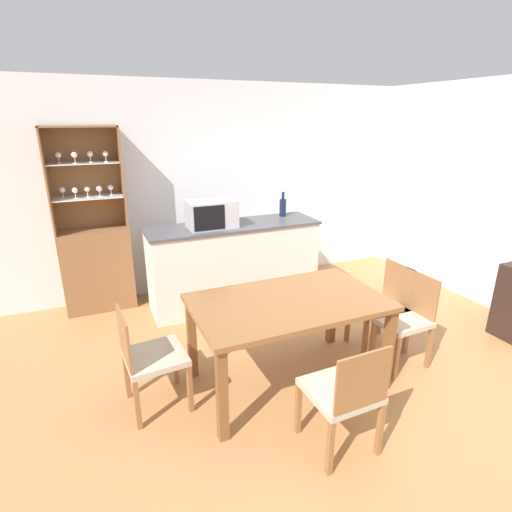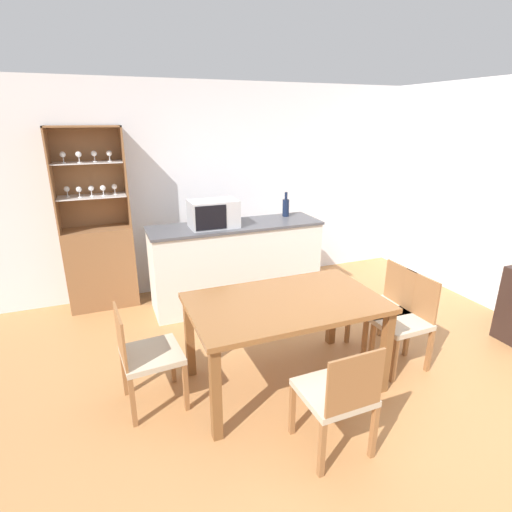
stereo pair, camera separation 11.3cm
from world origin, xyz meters
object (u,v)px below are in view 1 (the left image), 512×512
at_px(dining_chair_side_left_far, 150,357).
at_px(dining_chair_side_right_far, 382,306).
at_px(display_cabinet, 96,257).
at_px(dining_table, 288,311).
at_px(dining_chair_side_right_near, 403,318).
at_px(wine_bottle, 283,207).
at_px(dining_chair_head_near, 344,393).
at_px(microwave, 211,214).

bearing_deg(dining_chair_side_left_far, dining_chair_side_right_far, 85.72).
bearing_deg(display_cabinet, dining_chair_side_left_far, -82.66).
distance_m(display_cabinet, dining_table, 2.53).
bearing_deg(dining_chair_side_right_near, dining_chair_side_left_far, 81.04).
bearing_deg(dining_table, dining_chair_side_right_far, 7.17).
distance_m(dining_chair_side_left_far, dining_chair_side_right_near, 2.19).
relative_size(dining_table, dining_chair_side_right_far, 1.83).
xyz_separation_m(display_cabinet, wine_bottle, (2.19, -0.36, 0.47)).
height_order(dining_chair_side_left_far, dining_chair_side_right_near, same).
xyz_separation_m(dining_chair_side_left_far, dining_chair_side_right_far, (2.18, 0.00, 0.00)).
xyz_separation_m(dining_table, dining_chair_head_near, (0.00, -0.79, -0.23)).
distance_m(dining_chair_side_right_near, dining_chair_side_right_far, 0.27).
distance_m(dining_table, dining_chair_head_near, 0.82).
relative_size(display_cabinet, dining_chair_side_right_near, 2.47).
xyz_separation_m(display_cabinet, microwave, (1.22, -0.54, 0.50)).
relative_size(display_cabinet, dining_chair_side_right_far, 2.47).
bearing_deg(dining_chair_side_right_near, wine_bottle, 5.45).
relative_size(dining_table, wine_bottle, 5.10).
distance_m(dining_table, dining_chair_side_right_near, 1.12).
distance_m(display_cabinet, dining_chair_head_near, 3.23).
height_order(dining_chair_side_right_near, dining_chair_side_right_far, same).
bearing_deg(display_cabinet, dining_chair_side_right_far, -39.42).
relative_size(display_cabinet, dining_chair_head_near, 2.47).
distance_m(dining_chair_side_right_far, microwave, 2.02).
xyz_separation_m(dining_chair_side_right_far, microwave, (-1.21, 1.46, 0.69)).
bearing_deg(dining_table, microwave, 94.47).
bearing_deg(microwave, dining_chair_side_right_near, -55.04).
bearing_deg(dining_table, dining_chair_side_right_near, -7.15).
height_order(dining_chair_head_near, wine_bottle, wine_bottle).
relative_size(dining_chair_side_right_near, dining_chair_side_right_far, 1.00).
height_order(microwave, wine_bottle, microwave).
bearing_deg(dining_chair_side_right_far, wine_bottle, 9.68).
height_order(dining_chair_side_right_near, dining_chair_head_near, same).
height_order(dining_table, wine_bottle, wine_bottle).
height_order(dining_chair_side_right_far, wine_bottle, wine_bottle).
xyz_separation_m(display_cabinet, dining_chair_side_left_far, (0.26, -2.01, -0.19)).
bearing_deg(dining_table, dining_chair_side_left_far, 172.95).
bearing_deg(dining_chair_head_near, dining_table, 88.94).
bearing_deg(dining_chair_head_near, wine_bottle, 70.67).
height_order(dining_chair_side_left_far, dining_chair_head_near, same).
bearing_deg(dining_chair_side_right_far, dining_chair_side_right_near, -178.83).
distance_m(display_cabinet, dining_chair_side_right_far, 3.16).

